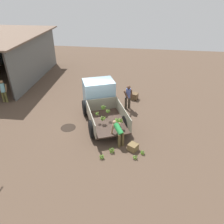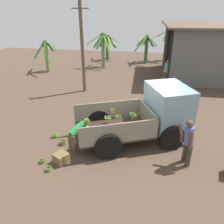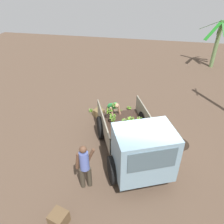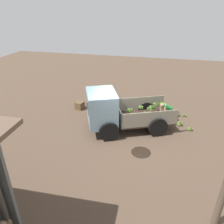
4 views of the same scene
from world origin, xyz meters
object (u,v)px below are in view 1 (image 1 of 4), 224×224
object	(u,v)px
person_foreground_visitor	(128,96)
person_bystander_near_shed	(3,90)
wooden_crate_0	(133,147)
banana_bunch_on_ground_2	(143,152)
banana_bunch_on_ground_1	(135,157)
banana_bunch_on_ground_3	(102,157)
person_worker_loading	(119,132)
wooden_crate_1	(134,96)
cargo_truck	(100,99)
banana_bunch_on_ground_0	(112,150)

from	to	relation	value
person_foreground_visitor	person_bystander_near_shed	xyz separation A→B (m)	(-0.26, 8.86, -0.05)
wooden_crate_0	banana_bunch_on_ground_2	bearing A→B (deg)	-117.80
banana_bunch_on_ground_1	banana_bunch_on_ground_3	distance (m)	1.64
person_worker_loading	banana_bunch_on_ground_3	size ratio (longest dim) A/B	5.10
banana_bunch_on_ground_1	wooden_crate_1	size ratio (longest dim) A/B	0.49
cargo_truck	banana_bunch_on_ground_2	xyz separation A→B (m)	(-3.53, -2.82, -1.05)
wooden_crate_1	cargo_truck	bearing A→B (deg)	141.14
person_worker_loading	person_bystander_near_shed	bearing A→B (deg)	26.79
cargo_truck	wooden_crate_1	xyz separation A→B (m)	(2.54, -2.05, -0.91)
banana_bunch_on_ground_2	banana_bunch_on_ground_3	bearing A→B (deg)	107.47
cargo_truck	banana_bunch_on_ground_0	bearing A→B (deg)	176.05
banana_bunch_on_ground_0	banana_bunch_on_ground_1	distance (m)	1.24
person_worker_loading	banana_bunch_on_ground_0	size ratio (longest dim) A/B	4.02
person_worker_loading	cargo_truck	bearing A→B (deg)	-12.78
banana_bunch_on_ground_0	banana_bunch_on_ground_2	size ratio (longest dim) A/B	1.40
person_foreground_visitor	wooden_crate_1	xyz separation A→B (m)	(1.52, -0.37, -0.74)
wooden_crate_0	wooden_crate_1	size ratio (longest dim) A/B	0.95
person_foreground_visitor	person_worker_loading	size ratio (longest dim) A/B	1.38
cargo_truck	person_foreground_visitor	distance (m)	1.98
wooden_crate_1	banana_bunch_on_ground_3	bearing A→B (deg)	169.78
banana_bunch_on_ground_0	person_worker_loading	bearing A→B (deg)	-17.71
banana_bunch_on_ground_1	wooden_crate_0	bearing A→B (deg)	12.70
person_worker_loading	wooden_crate_1	bearing A→B (deg)	-46.23
person_foreground_visitor	banana_bunch_on_ground_2	bearing A→B (deg)	-10.06
cargo_truck	banana_bunch_on_ground_1	size ratio (longest dim) A/B	20.69
banana_bunch_on_ground_3	wooden_crate_1	size ratio (longest dim) A/B	0.52
person_bystander_near_shed	wooden_crate_1	bearing A→B (deg)	-79.31
person_worker_loading	wooden_crate_0	bearing A→B (deg)	-156.73
banana_bunch_on_ground_3	banana_bunch_on_ground_0	bearing A→B (deg)	-39.03
banana_bunch_on_ground_0	banana_bunch_on_ground_2	world-z (taller)	banana_bunch_on_ground_0
person_worker_loading	banana_bunch_on_ground_3	world-z (taller)	person_worker_loading
person_foreground_visitor	person_worker_loading	bearing A→B (deg)	-26.58
cargo_truck	banana_bunch_on_ground_1	world-z (taller)	cargo_truck
banana_bunch_on_ground_0	banana_bunch_on_ground_1	xyz separation A→B (m)	(-0.30, -1.20, -0.02)
person_worker_loading	wooden_crate_1	distance (m)	5.47
cargo_truck	banana_bunch_on_ground_2	bearing A→B (deg)	-164.60
banana_bunch_on_ground_0	banana_bunch_on_ground_2	distance (m)	1.55
banana_bunch_on_ground_0	wooden_crate_1	distance (m)	6.22
banana_bunch_on_ground_2	wooden_crate_1	xyz separation A→B (m)	(6.08, 0.77, 0.13)
wooden_crate_0	banana_bunch_on_ground_3	bearing A→B (deg)	121.10
banana_bunch_on_ground_0	wooden_crate_0	xyz separation A→B (m)	(0.36, -1.05, 0.04)
person_bystander_near_shed	banana_bunch_on_ground_1	distance (m)	10.76
banana_bunch_on_ground_0	banana_bunch_on_ground_3	bearing A→B (deg)	140.97
person_worker_loading	banana_bunch_on_ground_1	size ratio (longest dim) A/B	5.41
banana_bunch_on_ground_0	wooden_crate_0	world-z (taller)	wooden_crate_0
person_foreground_visitor	banana_bunch_on_ground_0	distance (m)	4.75
person_foreground_visitor	banana_bunch_on_ground_1	bearing A→B (deg)	-15.09
person_foreground_visitor	person_worker_loading	world-z (taller)	person_foreground_visitor
cargo_truck	person_bystander_near_shed	xyz separation A→B (m)	(0.76, 7.18, -0.23)
banana_bunch_on_ground_0	wooden_crate_1	world-z (taller)	wooden_crate_1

